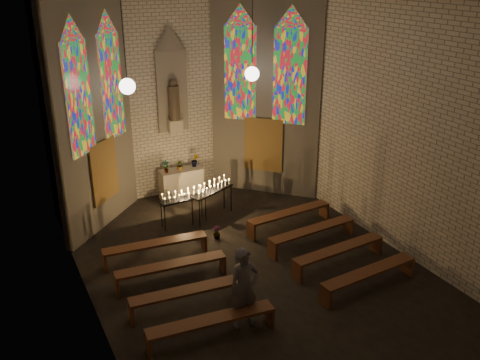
% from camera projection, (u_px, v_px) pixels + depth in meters
% --- Properties ---
extents(floor, '(12.00, 12.00, 0.00)m').
position_uv_depth(floor, '(260.00, 277.00, 13.36)').
color(floor, black).
rests_on(floor, ground).
extents(room, '(8.22, 12.43, 7.00)m').
position_uv_depth(room, '(203.00, 102.00, 14.73)').
color(room, beige).
rests_on(room, ground).
extents(altar, '(1.40, 0.60, 1.00)m').
position_uv_depth(altar, '(181.00, 184.00, 17.67)').
color(altar, '#C2B69E').
rests_on(altar, ground).
extents(flower_vase_left, '(0.24, 0.18, 0.42)m').
position_uv_depth(flower_vase_left, '(166.00, 167.00, 17.14)').
color(flower_vase_left, '#4C723F').
rests_on(flower_vase_left, altar).
extents(flower_vase_center, '(0.40, 0.38, 0.36)m').
position_uv_depth(flower_vase_center, '(180.00, 165.00, 17.36)').
color(flower_vase_center, '#4C723F').
rests_on(flower_vase_center, altar).
extents(flower_vase_right, '(0.29, 0.27, 0.44)m').
position_uv_depth(flower_vase_right, '(195.00, 160.00, 17.66)').
color(flower_vase_right, '#4C723F').
rests_on(flower_vase_right, altar).
extents(aisle_flower_pot, '(0.22, 0.22, 0.37)m').
position_uv_depth(aisle_flower_pot, '(217.00, 232.00, 15.16)').
color(aisle_flower_pot, '#4C723F').
rests_on(aisle_flower_pot, ground).
extents(votive_stand_left, '(1.43, 0.42, 1.04)m').
position_uv_depth(votive_stand_left, '(183.00, 197.00, 15.73)').
color(votive_stand_left, black).
rests_on(votive_stand_left, ground).
extents(votive_stand_right, '(1.56, 0.98, 1.14)m').
position_uv_depth(votive_stand_right, '(212.00, 188.00, 16.09)').
color(votive_stand_right, black).
rests_on(votive_stand_right, ground).
extents(pew_left_0, '(2.75, 0.61, 0.52)m').
position_uv_depth(pew_left_0, '(155.00, 246.00, 13.98)').
color(pew_left_0, '#4F2916').
rests_on(pew_left_0, ground).
extents(pew_right_0, '(2.75, 0.61, 0.52)m').
position_uv_depth(pew_right_0, '(289.00, 214.00, 15.69)').
color(pew_right_0, '#4F2916').
rests_on(pew_right_0, ground).
extents(pew_left_1, '(2.75, 0.61, 0.52)m').
position_uv_depth(pew_left_1, '(171.00, 267.00, 12.99)').
color(pew_left_1, '#4F2916').
rests_on(pew_left_1, ground).
extents(pew_right_1, '(2.75, 0.61, 0.52)m').
position_uv_depth(pew_right_1, '(312.00, 232.00, 14.70)').
color(pew_right_1, '#4F2916').
rests_on(pew_right_1, ground).
extents(pew_left_2, '(2.75, 0.61, 0.52)m').
position_uv_depth(pew_left_2, '(190.00, 293.00, 12.00)').
color(pew_left_2, '#4F2916').
rests_on(pew_left_2, ground).
extents(pew_right_2, '(2.75, 0.61, 0.52)m').
position_uv_depth(pew_right_2, '(339.00, 251.00, 13.71)').
color(pew_right_2, '#4F2916').
rests_on(pew_right_2, ground).
extents(pew_left_3, '(2.75, 0.61, 0.52)m').
position_uv_depth(pew_left_3, '(211.00, 322.00, 11.00)').
color(pew_left_3, '#4F2916').
rests_on(pew_left_3, ground).
extents(pew_right_3, '(2.75, 0.61, 0.52)m').
position_uv_depth(pew_right_3, '(369.00, 274.00, 12.71)').
color(pew_right_3, '#4F2916').
rests_on(pew_right_3, ground).
extents(visitor, '(0.68, 0.46, 1.85)m').
position_uv_depth(visitor, '(244.00, 288.00, 11.29)').
color(visitor, '#50515B').
rests_on(visitor, ground).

